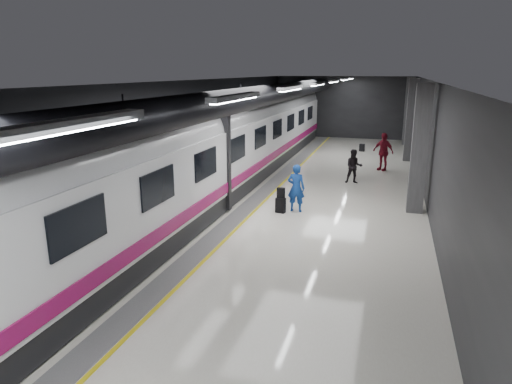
% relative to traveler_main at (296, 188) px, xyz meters
% --- Properties ---
extents(ground, '(40.00, 40.00, 0.00)m').
position_rel_traveler_main_xyz_m(ground, '(-0.47, -0.80, -0.86)').
color(ground, silver).
rests_on(ground, ground).
extents(platform_hall, '(10.02, 40.02, 4.51)m').
position_rel_traveler_main_xyz_m(platform_hall, '(-0.75, 0.16, 2.68)').
color(platform_hall, black).
rests_on(platform_hall, ground).
extents(train, '(3.05, 38.00, 4.05)m').
position_rel_traveler_main_xyz_m(train, '(-3.71, -0.80, 1.21)').
color(train, black).
rests_on(train, ground).
extents(traveler_main, '(0.63, 0.42, 1.72)m').
position_rel_traveler_main_xyz_m(traveler_main, '(0.00, 0.00, 0.00)').
color(traveler_main, '#1748B1').
rests_on(traveler_main, ground).
extents(suitcase_main, '(0.37, 0.27, 0.54)m').
position_rel_traveler_main_xyz_m(suitcase_main, '(-0.48, -0.32, -0.59)').
color(suitcase_main, black).
rests_on(suitcase_main, ground).
extents(shoulder_bag, '(0.28, 0.16, 0.36)m').
position_rel_traveler_main_xyz_m(shoulder_bag, '(-0.48, -0.30, -0.13)').
color(shoulder_bag, black).
rests_on(shoulder_bag, suitcase_main).
extents(traveler_far_a, '(0.83, 0.69, 1.53)m').
position_rel_traveler_main_xyz_m(traveler_far_a, '(1.61, 4.87, -0.09)').
color(traveler_far_a, black).
rests_on(traveler_far_a, ground).
extents(traveler_far_b, '(1.20, 0.96, 1.90)m').
position_rel_traveler_main_xyz_m(traveler_far_b, '(2.76, 8.11, 0.09)').
color(traveler_far_b, maroon).
rests_on(traveler_far_b, ground).
extents(suitcase_far, '(0.35, 0.26, 0.47)m').
position_rel_traveler_main_xyz_m(suitcase_far, '(1.39, 13.49, -0.63)').
color(suitcase_far, black).
rests_on(suitcase_far, ground).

